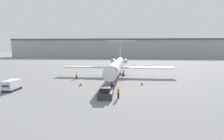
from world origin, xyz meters
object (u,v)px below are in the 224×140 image
(luggage_cart, at_px, (12,85))
(worker_near_tug, at_px, (118,92))
(pushback_tug, at_px, (106,93))
(worker_by_wing, at_px, (76,76))
(traffic_cone_right, at_px, (142,83))
(traffic_cone_left, at_px, (81,84))
(airplane_main, at_px, (117,65))

(luggage_cart, distance_m, worker_near_tug, 20.08)
(pushback_tug, height_order, worker_near_tug, pushback_tug)
(luggage_cart, xyz_separation_m, worker_near_tug, (19.77, -3.52, -0.06))
(worker_by_wing, xyz_separation_m, traffic_cone_right, (15.84, -6.05, -0.53))
(pushback_tug, bearing_deg, luggage_cart, 170.31)
(luggage_cart, xyz_separation_m, traffic_cone_right, (24.52, 6.66, -0.67))
(luggage_cart, distance_m, traffic_cone_left, 12.72)
(worker_near_tug, height_order, worker_by_wing, worker_near_tug)
(luggage_cart, xyz_separation_m, worker_by_wing, (8.68, 12.71, -0.14))
(pushback_tug, height_order, worker_by_wing, pushback_tug)
(luggage_cart, height_order, worker_by_wing, luggage_cart)
(airplane_main, distance_m, luggage_cart, 25.93)
(traffic_cone_left, bearing_deg, worker_by_wing, 111.18)
(pushback_tug, xyz_separation_m, worker_near_tug, (2.03, -0.49, 0.27))
(luggage_cart, relative_size, worker_by_wing, 2.10)
(traffic_cone_right, bearing_deg, traffic_cone_left, -173.27)
(pushback_tug, height_order, luggage_cart, luggage_cart)
(worker_near_tug, relative_size, traffic_cone_right, 2.62)
(worker_by_wing, xyz_separation_m, traffic_cone_left, (2.93, -7.57, -0.54))
(airplane_main, height_order, worker_by_wing, airplane_main)
(worker_near_tug, bearing_deg, pushback_tug, 166.32)
(worker_near_tug, bearing_deg, worker_by_wing, 124.33)
(pushback_tug, xyz_separation_m, traffic_cone_right, (6.78, 9.69, -0.34))
(worker_near_tug, height_order, traffic_cone_right, worker_near_tug)
(worker_near_tug, relative_size, traffic_cone_left, 2.68)
(pushback_tug, xyz_separation_m, worker_by_wing, (-9.06, 15.74, 0.19))
(worker_near_tug, distance_m, traffic_cone_left, 11.92)
(luggage_cart, height_order, worker_near_tug, luggage_cart)
(worker_near_tug, relative_size, worker_by_wing, 1.08)
(airplane_main, relative_size, luggage_cart, 9.28)
(airplane_main, height_order, luggage_cart, airplane_main)
(worker_by_wing, bearing_deg, worker_near_tug, -55.67)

